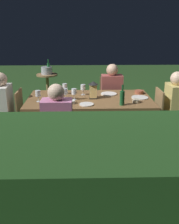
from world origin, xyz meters
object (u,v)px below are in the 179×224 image
(wine_glass_e, at_px, (65,92))
(bowl_dip, at_px, (139,92))
(lantern_centerpiece, at_px, (93,89))
(bowl_olives, at_px, (70,102))
(chair_head_far, at_px, (13,115))
(person_in_mustard, at_px, (179,104))
(chair_side_right_b, at_px, (57,139))
(chair_side_left_a, at_px, (111,98))
(plate_b, at_px, (140,98))
(bowl_salad, at_px, (50,99))
(dining_table, at_px, (90,101))
(person_in_rust, at_px, (112,93))
(ice_bucket, at_px, (47,70))
(wine_glass_d, at_px, (65,87))
(wine_glass_a, at_px, (38,94))
(side_table, at_px, (47,84))
(green_bottle_on_table, at_px, (122,98))
(wine_glass_c, at_px, (74,92))
(chair_head_near, at_px, (165,113))
(plate_c, at_px, (87,104))
(bowl_bread, at_px, (136,101))
(person_in_pink, at_px, (58,122))
(plate_a, at_px, (109,94))
(wine_glass_b, at_px, (83,88))

(wine_glass_e, height_order, bowl_dip, wine_glass_e)
(lantern_centerpiece, xyz_separation_m, bowl_olives, (0.34, 0.26, -0.12))
(chair_head_far, distance_m, person_in_mustard, 2.59)
(chair_side_right_b, bearing_deg, chair_head_far, -49.60)
(chair_side_left_a, distance_m, chair_head_far, 1.86)
(plate_b, distance_m, bowl_salad, 1.36)
(dining_table, relative_size, bowl_salad, 11.30)
(chair_side_right_b, bearing_deg, person_in_rust, -117.87)
(ice_bucket, bearing_deg, wine_glass_d, 105.47)
(lantern_centerpiece, bearing_deg, bowl_dip, -161.62)
(chair_side_left_a, bearing_deg, wine_glass_a, 42.01)
(wine_glass_e, bearing_deg, side_table, -76.00)
(dining_table, height_order, green_bottle_on_table, green_bottle_on_table)
(chair_head_far, relative_size, wine_glass_c, 5.15)
(chair_head_near, height_order, green_bottle_on_table, green_bottle_on_table)
(green_bottle_on_table, relative_size, wine_glass_d, 1.72)
(person_in_rust, height_order, ice_bucket, person_in_rust)
(plate_c, height_order, bowl_bread, bowl_bread)
(dining_table, distance_m, chair_side_left_a, 1.02)
(wine_glass_c, relative_size, bowl_dip, 1.18)
(dining_table, height_order, chair_side_left_a, chair_side_left_a)
(green_bottle_on_table, distance_m, bowl_bread, 0.27)
(chair_head_far, height_order, bowl_dip, chair_head_far)
(wine_glass_a, height_order, wine_glass_e, same)
(wine_glass_c, xyz_separation_m, bowl_dip, (-1.05, -0.32, -0.09))
(wine_glass_e, height_order, ice_bucket, ice_bucket)
(chair_head_far, relative_size, plate_b, 3.41)
(chair_head_far, relative_size, person_in_pink, 0.76)
(chair_side_left_a, bearing_deg, plate_a, 80.96)
(person_in_rust, distance_m, bowl_salad, 1.32)
(chair_side_left_a, bearing_deg, wine_glass_c, 55.87)
(person_in_rust, distance_m, wine_glass_a, 1.48)
(chair_head_far, height_order, wine_glass_c, wine_glass_c)
(plate_b, relative_size, plate_c, 1.26)
(bowl_dip, bearing_deg, person_in_pink, 37.84)
(green_bottle_on_table, bearing_deg, chair_head_far, -12.22)
(person_in_pink, height_order, bowl_bread, person_in_pink)
(chair_head_far, xyz_separation_m, wine_glass_d, (-0.80, -0.27, 0.38))
(person_in_rust, bearing_deg, bowl_salad, 39.80)
(wine_glass_a, relative_size, plate_b, 0.66)
(person_in_rust, height_order, plate_b, person_in_rust)
(person_in_pink, bearing_deg, person_in_mustard, -158.70)
(bowl_olives, distance_m, bowl_bread, 0.96)
(chair_side_right_b, relative_size, wine_glass_e, 5.15)
(person_in_rust, xyz_separation_m, wine_glass_b, (0.52, 0.50, 0.22))
(plate_a, height_order, bowl_olives, bowl_olives)
(chair_head_far, xyz_separation_m, bowl_salad, (-0.61, 0.13, 0.28))
(dining_table, relative_size, person_in_rust, 1.65)
(plate_c, relative_size, bowl_bread, 1.72)
(lantern_centerpiece, bearing_deg, bowl_salad, 12.01)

